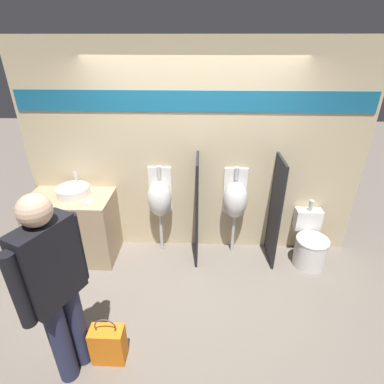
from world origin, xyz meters
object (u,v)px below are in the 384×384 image
sink_basin (73,191)px  urinal_far (235,200)px  toilet (310,245)px  person_in_vest (56,286)px  shopping_bag (108,344)px  cell_phone (90,202)px  urinal_near_counter (160,198)px

sink_basin → urinal_far: (2.05, 0.12, -0.15)m
toilet → sink_basin: bearing=178.4°
sink_basin → toilet: 3.11m
person_in_vest → shopping_bag: 0.83m
sink_basin → cell_phone: 0.33m
sink_basin → urinal_near_counter: 1.08m
toilet → cell_phone: bearing=-177.9°
urinal_far → sink_basin: bearing=-176.6°
sink_basin → toilet: (3.03, -0.08, -0.69)m
shopping_bag → sink_basin: bearing=117.3°
toilet → urinal_near_counter: bearing=174.0°
sink_basin → urinal_far: size_ratio=0.33×
cell_phone → person_in_vest: bearing=-80.3°
urinal_far → toilet: (0.98, -0.21, -0.54)m
sink_basin → shopping_bag: size_ratio=0.78×
urinal_far → person_in_vest: (-1.54, -1.74, 0.17)m
cell_phone → shopping_bag: cell_phone is taller
urinal_near_counter → shopping_bag: size_ratio=2.38×
cell_phone → urinal_far: bearing=9.8°
urinal_near_counter → shopping_bag: bearing=-99.4°
toilet → shopping_bag: bearing=-147.0°
sink_basin → urinal_far: 2.05m
urinal_far → shopping_bag: bearing=-127.1°
cell_phone → shopping_bag: (0.53, -1.35, -0.71)m
cell_phone → urinal_near_counter: urinal_near_counter is taller
urinal_near_counter → urinal_far: same height
urinal_far → cell_phone: bearing=-170.2°
cell_phone → person_in_vest: 1.46m
urinal_near_counter → person_in_vest: bearing=-107.6°
urinal_near_counter → person_in_vest: 1.84m
shopping_bag → person_in_vest: bearing=-162.8°
cell_phone → person_in_vest: (0.25, -1.44, 0.07)m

